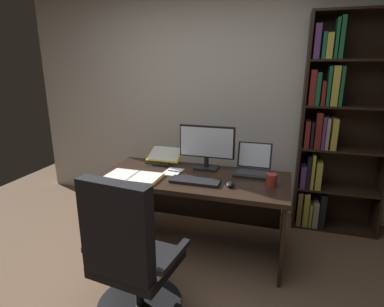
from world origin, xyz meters
TOP-DOWN VIEW (x-y plane):
  - wall_back at (0.00, 2.05)m, footprint 4.60×0.12m
  - desk at (0.06, 1.08)m, footprint 1.66×0.74m
  - bookshelf at (1.25, 1.82)m, footprint 0.82×0.31m
  - office_chair at (-0.09, 0.07)m, footprint 0.65×0.60m
  - monitor at (0.12, 1.25)m, footprint 0.53×0.16m
  - laptop at (0.55, 1.26)m, footprint 0.31×0.32m
  - keyboard at (0.12, 0.87)m, footprint 0.42×0.15m
  - computer_mouse at (0.42, 0.87)m, footprint 0.06×0.10m
  - reading_stand_with_book at (-0.34, 1.32)m, footprint 0.34×0.29m
  - open_binder at (-0.43, 0.82)m, footprint 0.49×0.28m
  - notepad at (-0.15, 1.05)m, footprint 0.16×0.22m
  - pen at (-0.13, 1.05)m, footprint 0.14×0.02m
  - coffee_mug at (0.74, 0.97)m, footprint 0.09×0.09m

SIDE VIEW (x-z plane):
  - office_chair at x=-0.09m, z-range -0.08..0.96m
  - desk at x=0.06m, z-range 0.17..0.88m
  - notepad at x=-0.15m, z-range 0.72..0.73m
  - open_binder at x=-0.43m, z-range 0.72..0.74m
  - keyboard at x=0.12m, z-range 0.72..0.74m
  - pen at x=-0.13m, z-range 0.73..0.74m
  - computer_mouse at x=0.42m, z-range 0.72..0.76m
  - coffee_mug at x=0.74m, z-range 0.72..0.82m
  - laptop at x=0.55m, z-range 0.64..0.90m
  - reading_stand_with_book at x=-0.34m, z-range 0.72..0.85m
  - monitor at x=0.12m, z-range 0.72..1.14m
  - bookshelf at x=1.25m, z-range -0.02..2.13m
  - wall_back at x=0.00m, z-range 0.00..2.74m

